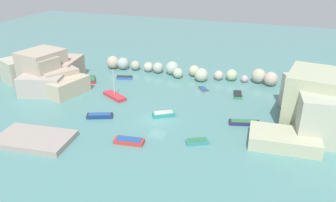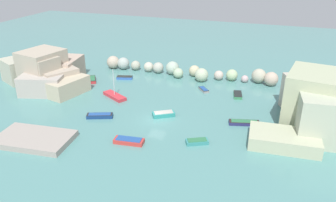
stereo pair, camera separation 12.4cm
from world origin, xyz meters
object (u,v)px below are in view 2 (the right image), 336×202
at_px(moored_boat_7, 92,79).
at_px(moored_boat_9, 164,114).
at_px(stone_dock, 34,139).
at_px(moored_boat_0, 115,96).
at_px(moored_boat_1, 100,116).
at_px(moored_boat_8, 238,95).
at_px(moored_boat_2, 197,142).
at_px(moored_boat_3, 204,90).
at_px(moored_boat_6, 129,141).
at_px(moored_boat_5, 125,78).
at_px(moored_boat_4, 244,123).

xyz_separation_m(moored_boat_7, moored_boat_9, (18.54, -9.72, 0.03)).
relative_size(stone_dock, moored_boat_0, 1.93).
relative_size(moored_boat_1, moored_boat_7, 1.08).
distance_m(moored_boat_0, moored_boat_8, 21.51).
xyz_separation_m(stone_dock, moored_boat_7, (-4.86, 22.54, -0.08)).
distance_m(moored_boat_2, moored_boat_3, 18.55).
height_order(moored_boat_3, moored_boat_6, moored_boat_6).
bearing_deg(moored_boat_2, moored_boat_8, 53.83).
xyz_separation_m(moored_boat_0, moored_boat_5, (-2.50, 8.99, -0.03)).
bearing_deg(moored_boat_8, moored_boat_0, -80.53).
height_order(moored_boat_4, moored_boat_7, moored_boat_7).
xyz_separation_m(stone_dock, moored_boat_1, (4.66, 9.14, -0.08)).
xyz_separation_m(moored_boat_0, moored_boat_7, (-8.04, 5.74, 0.01)).
bearing_deg(stone_dock, moored_boat_8, 46.46).
xyz_separation_m(stone_dock, moored_boat_2, (20.63, 6.72, -0.11)).
xyz_separation_m(moored_boat_4, moored_boat_5, (-25.08, 11.58, -0.02)).
xyz_separation_m(moored_boat_1, moored_boat_8, (18.60, 15.34, -0.06)).
height_order(moored_boat_5, moored_boat_9, moored_boat_9).
height_order(stone_dock, moored_boat_8, stone_dock).
xyz_separation_m(moored_boat_5, moored_boat_9, (13.00, -12.97, 0.07)).
xyz_separation_m(moored_boat_3, moored_boat_6, (-4.94, -21.07, 0.07)).
xyz_separation_m(moored_boat_6, moored_boat_9, (1.59, 8.97, 0.03)).
height_order(moored_boat_3, moored_boat_7, moored_boat_7).
distance_m(moored_boat_0, moored_boat_7, 9.88).
bearing_deg(moored_boat_7, moored_boat_6, -170.20).
distance_m(moored_boat_1, moored_boat_5, 17.13).
relative_size(moored_boat_2, moored_boat_9, 0.88).
relative_size(moored_boat_6, moored_boat_7, 1.09).
height_order(stone_dock, moored_boat_9, stone_dock).
height_order(moored_boat_7, moored_boat_9, moored_boat_9).
distance_m(moored_boat_7, moored_boat_8, 28.19).
relative_size(moored_boat_4, moored_boat_9, 1.28).
height_order(moored_boat_4, moored_boat_8, moored_boat_4).
distance_m(stone_dock, moored_boat_3, 30.18).
relative_size(moored_boat_5, moored_boat_7, 0.88).
height_order(moored_boat_2, moored_boat_8, moored_boat_2).
height_order(moored_boat_0, moored_boat_9, moored_boat_0).
relative_size(moored_boat_1, moored_boat_2, 1.29).
relative_size(moored_boat_1, moored_boat_4, 0.89).
xyz_separation_m(moored_boat_1, moored_boat_4, (21.10, 5.07, -0.03)).
xyz_separation_m(moored_boat_3, moored_boat_5, (-16.35, 0.87, 0.03)).
bearing_deg(moored_boat_5, moored_boat_1, 88.14).
xyz_separation_m(stone_dock, moored_boat_3, (17.03, 24.92, -0.16)).
bearing_deg(moored_boat_8, moored_boat_6, -39.91).
bearing_deg(moored_boat_0, moored_boat_2, 178.88).
height_order(moored_boat_6, moored_boat_8, moored_boat_6).
relative_size(moored_boat_0, moored_boat_6, 1.26).
bearing_deg(moored_boat_5, moored_boat_8, 161.37).
height_order(moored_boat_0, moored_boat_1, moored_boat_0).
relative_size(moored_boat_2, moored_boat_4, 0.69).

